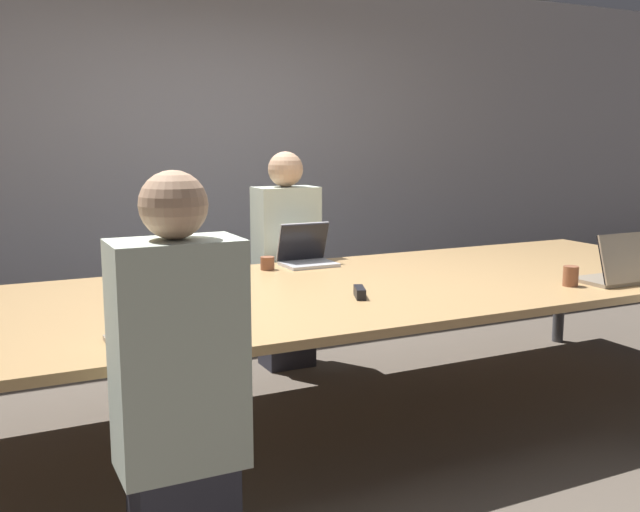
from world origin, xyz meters
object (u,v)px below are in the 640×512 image
object	(u,v)px
cup_far_center	(267,263)
stapler	(360,292)
laptop_near_left	(153,327)
laptop_near_right	(618,269)
cup_near_right	(571,276)
laptop_far_center	(306,253)
person_near_left	(180,398)
person_far_center	(286,263)

from	to	relation	value
cup_far_center	stapler	bearing A→B (deg)	-82.10
laptop_near_left	stapler	world-z (taller)	laptop_near_left
laptop_near_right	cup_near_right	distance (m)	0.28
cup_far_center	laptop_near_left	xyz separation A→B (m)	(-0.96, -1.25, 0.03)
laptop_far_center	laptop_near_left	bearing A→B (deg)	-133.32
laptop_near_left	person_near_left	size ratio (longest dim) A/B	0.23
cup_near_right	laptop_near_left	bearing A→B (deg)	-176.75
laptop_near_left	cup_far_center	bearing A→B (deg)	-127.48
laptop_near_right	cup_far_center	distance (m)	1.92
cup_far_center	laptop_near_left	world-z (taller)	laptop_near_left
cup_near_right	person_far_center	world-z (taller)	person_far_center
person_far_center	laptop_near_right	bearing A→B (deg)	-52.40
cup_near_right	stapler	distance (m)	1.14
laptop_near_right	cup_near_right	size ratio (longest dim) A/B	3.41
laptop_near_left	person_near_left	xyz separation A→B (m)	(-0.02, -0.42, -0.13)
person_far_center	person_near_left	size ratio (longest dim) A/B	1.01
cup_far_center	stapler	world-z (taller)	cup_far_center
laptop_far_center	person_near_left	bearing A→B (deg)	-125.83
laptop_near_right	person_near_left	bearing A→B (deg)	11.11
laptop_near_right	cup_far_center	bearing A→B (deg)	-38.16
person_near_left	cup_near_right	bearing A→B (deg)	-166.08
laptop_near_right	laptop_near_left	size ratio (longest dim) A/B	1.13
stapler	laptop_far_center	bearing A→B (deg)	103.25
person_far_center	cup_far_center	bearing A→B (deg)	-126.25
cup_near_right	person_near_left	distance (m)	2.28
laptop_near_right	laptop_far_center	xyz separation A→B (m)	(-1.24, 1.24, -0.00)
laptop_near_left	stapler	size ratio (longest dim) A/B	2.03
laptop_near_left	laptop_far_center	bearing A→B (deg)	-133.32
cup_far_center	stapler	size ratio (longest dim) A/B	0.52
laptop_near_left	laptop_near_right	bearing A→B (deg)	-178.50
laptop_near_right	cup_far_center	size ratio (longest dim) A/B	4.39
cup_near_right	cup_far_center	size ratio (longest dim) A/B	1.29
cup_near_right	person_far_center	size ratio (longest dim) A/B	0.07
cup_far_center	person_near_left	xyz separation A→B (m)	(-0.98, -1.67, -0.09)
person_far_center	laptop_near_left	size ratio (longest dim) A/B	4.46
person_far_center	stapler	size ratio (longest dim) A/B	9.06
stapler	cup_far_center	bearing A→B (deg)	120.25
laptop_near_right	person_near_left	world-z (taller)	person_near_left
cup_near_right	laptop_near_left	size ratio (longest dim) A/B	0.33
cup_far_center	laptop_near_left	distance (m)	1.58
laptop_near_left	stapler	bearing A→B (deg)	-161.04
person_far_center	laptop_near_left	distance (m)	2.07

